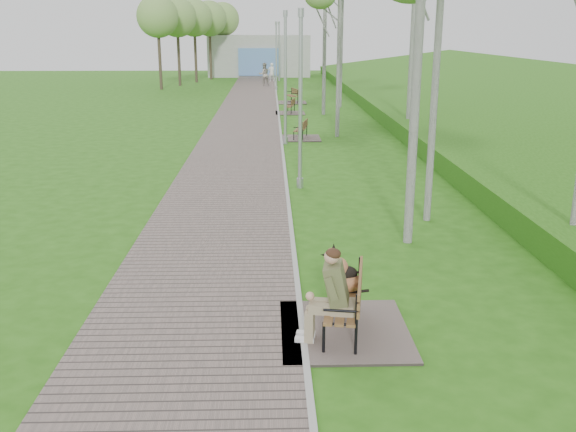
# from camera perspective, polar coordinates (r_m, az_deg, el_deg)

# --- Properties ---
(ground) EXTENTS (120.00, 120.00, 0.00)m
(ground) POSITION_cam_1_polar(r_m,az_deg,el_deg) (16.12, 0.17, -0.20)
(ground) COLOR #265911
(ground) RESTS_ON ground
(walkway) EXTENTS (3.50, 67.00, 0.04)m
(walkway) POSITION_cam_1_polar(r_m,az_deg,el_deg) (37.25, -3.60, 9.23)
(walkway) COLOR #61544E
(walkway) RESTS_ON ground
(kerb) EXTENTS (0.10, 67.00, 0.05)m
(kerb) POSITION_cam_1_polar(r_m,az_deg,el_deg) (37.24, -0.87, 9.27)
(kerb) COLOR #999993
(kerb) RESTS_ON ground
(embankment) EXTENTS (14.00, 70.00, 1.60)m
(embankment) POSITION_cam_1_polar(r_m,az_deg,el_deg) (37.87, 17.85, 8.58)
(embankment) COLOR #3D821F
(embankment) RESTS_ON ground
(building_north) EXTENTS (10.00, 5.20, 4.00)m
(building_north) POSITION_cam_1_polar(r_m,az_deg,el_deg) (66.48, -2.57, 14.05)
(building_north) COLOR #9E9E99
(building_north) RESTS_ON ground
(bench_main) EXTENTS (1.99, 2.22, 1.74)m
(bench_main) POSITION_cam_1_polar(r_m,az_deg,el_deg) (10.02, 4.58, -7.82)
(bench_main) COLOR #61544E
(bench_main) RESTS_ON ground
(bench_second) EXTENTS (1.63, 1.81, 1.00)m
(bench_second) POSITION_cam_1_polar(r_m,az_deg,el_deg) (27.99, 1.12, 7.26)
(bench_second) COLOR #61544E
(bench_second) RESTS_ON ground
(bench_third) EXTENTS (1.63, 1.82, 1.00)m
(bench_third) POSITION_cam_1_polar(r_m,az_deg,el_deg) (36.59, 0.14, 9.39)
(bench_third) COLOR #61544E
(bench_third) RESTS_ON ground
(bench_far) EXTENTS (1.83, 2.03, 1.12)m
(bench_far) POSITION_cam_1_polar(r_m,az_deg,el_deg) (41.96, 0.31, 10.31)
(bench_far) COLOR #61544E
(bench_far) RESTS_ON ground
(lamp_post_near) EXTENTS (0.20, 0.20, 5.14)m
(lamp_post_near) POSITION_cam_1_polar(r_m,az_deg,el_deg) (18.81, 1.11, 9.65)
(lamp_post_near) COLOR #A3A6AB
(lamp_post_near) RESTS_ON ground
(lamp_post_second) EXTENTS (0.20, 0.20, 5.29)m
(lamp_post_second) POSITION_cam_1_polar(r_m,az_deg,el_deg) (26.39, -0.24, 11.71)
(lamp_post_second) COLOR #A3A6AB
(lamp_post_second) RESTS_ON ground
(lamp_post_third) EXTENTS (0.20, 0.20, 5.13)m
(lamp_post_third) POSITION_cam_1_polar(r_m,az_deg,el_deg) (50.73, -1.04, 13.82)
(lamp_post_third) COLOR #A3A6AB
(lamp_post_third) RESTS_ON ground
(lamp_post_far) EXTENTS (0.20, 0.20, 5.22)m
(lamp_post_far) POSITION_cam_1_polar(r_m,az_deg,el_deg) (59.76, -0.79, 14.24)
(lamp_post_far) COLOR #A3A6AB
(lamp_post_far) RESTS_ON ground
(pedestrian_near) EXTENTS (0.67, 0.50, 1.67)m
(pedestrian_near) POSITION_cam_1_polar(r_m,az_deg,el_deg) (58.94, -1.47, 12.64)
(pedestrian_near) COLOR silver
(pedestrian_near) RESTS_ON ground
(pedestrian_far) EXTENTS (1.09, 0.96, 1.88)m
(pedestrian_far) POSITION_cam_1_polar(r_m,az_deg,el_deg) (54.73, -2.14, 12.47)
(pedestrian_far) COLOR gray
(pedestrian_far) RESTS_ON ground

